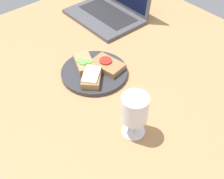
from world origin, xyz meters
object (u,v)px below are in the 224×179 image
plate (94,72)px  laptop (111,7)px  sandwich_with_cheese (92,77)px  sandwich_with_cucumber (84,63)px  wine_glass (135,110)px  sandwich_with_tomato (107,65)px

plate → laptop: size_ratio=0.74×
plate → sandwich_with_cheese: 5.64cm
plate → sandwich_with_cucumber: 5.53cm
plate → wine_glass: 31.38cm
sandwich_with_cucumber → wine_glass: bearing=-11.1°
sandwich_with_tomato → sandwich_with_cucumber: (-6.59, -5.95, 0.08)cm
sandwich_with_cucumber → wine_glass: (34.03, -6.70, 7.02)cm
plate → sandwich_with_cucumber: sandwich_with_cucumber is taller
sandwich_with_cheese → laptop: 47.78cm
sandwich_with_cucumber → sandwich_with_tomato: bearing=42.1°
sandwich_with_cheese → sandwich_with_cucumber: sandwich_with_cheese is taller
sandwich_with_cheese → wine_glass: 26.77cm
wine_glass → sandwich_with_cucumber: bearing=168.9°
sandwich_with_cucumber → wine_glass: size_ratio=0.87×
sandwich_with_cucumber → plate: bearing=11.9°
sandwich_with_tomato → plate: bearing=-107.8°
plate → laptop: bearing=131.5°
sandwich_with_tomato → wine_glass: size_ratio=0.89×
sandwich_with_cheese → laptop: (-31.63, 35.79, 1.24)cm
wine_glass → laptop: 69.86cm
plate → wine_glass: (29.01, -7.76, 9.09)cm
plate → sandwich_with_cucumber: bearing=-168.1°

